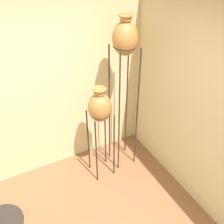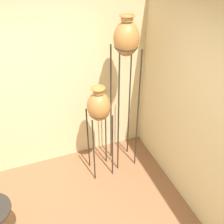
% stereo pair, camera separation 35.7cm
% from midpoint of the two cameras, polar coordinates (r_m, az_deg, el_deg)
% --- Properties ---
extents(wall_back, '(7.54, 0.06, 2.70)m').
position_cam_midpoint_polar(wall_back, '(3.59, -22.48, 3.93)').
color(wall_back, beige).
rests_on(wall_back, ground_plane).
extents(vase_stand_tall, '(0.31, 0.31, 2.26)m').
position_cam_midpoint_polar(vase_stand_tall, '(3.26, -0.38, 14.69)').
color(vase_stand_tall, '#28231E').
rests_on(vase_stand_tall, ground_plane).
extents(vase_stand_medium, '(0.31, 0.31, 1.44)m').
position_cam_midpoint_polar(vase_stand_medium, '(3.39, -5.67, 0.70)').
color(vase_stand_medium, '#28231E').
rests_on(vase_stand_medium, ground_plane).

